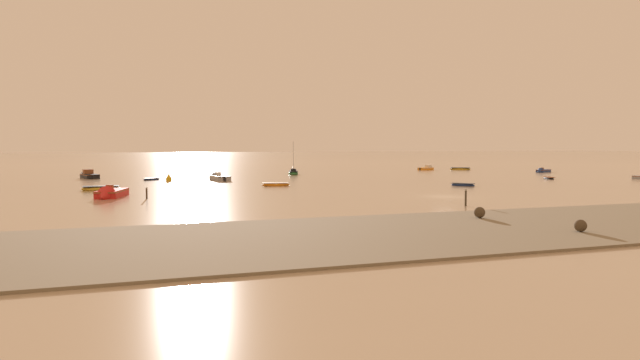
# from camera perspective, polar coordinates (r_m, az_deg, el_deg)

# --- Properties ---
(ground_plane) EXTENTS (800.00, 800.00, 0.00)m
(ground_plane) POSITION_cam_1_polar(r_m,az_deg,el_deg) (61.94, 12.76, -1.68)
(ground_plane) COLOR tan
(tidal_rock_near) EXTENTS (0.83, 0.83, 0.83)m
(tidal_rock_near) POSITION_cam_1_polar(r_m,az_deg,el_deg) (43.32, 16.10, -3.22)
(tidal_rock_near) COLOR #493A28
(tidal_rock_near) RESTS_ON mudflat_shore
(tidal_rock_right) EXTENTS (0.77, 0.77, 0.77)m
(tidal_rock_right) POSITION_cam_1_polar(r_m,az_deg,el_deg) (38.70, 25.23, -4.27)
(tidal_rock_right) COLOR #493A28
(tidal_rock_right) RESTS_ON mudflat_shore
(rowboat_moored_0) EXTENTS (3.95, 1.91, 0.60)m
(rowboat_moored_0) POSITION_cam_1_polar(r_m,az_deg,el_deg) (76.79, -4.58, -0.47)
(rowboat_moored_0) COLOR orange
(rowboat_moored_0) RESTS_ON ground
(rowboat_moored_1) EXTENTS (4.84, 3.33, 0.73)m
(rowboat_moored_1) POSITION_cam_1_polar(r_m,az_deg,el_deg) (130.07, 14.23, 1.11)
(rowboat_moored_1) COLOR gold
(rowboat_moored_1) RESTS_ON ground
(rowboat_moored_2) EXTENTS (1.89, 3.26, 0.49)m
(rowboat_moored_2) POSITION_cam_1_polar(r_m,az_deg,el_deg) (99.52, 22.47, 0.18)
(rowboat_moored_2) COLOR black
(rowboat_moored_2) RESTS_ON ground
(motorboat_moored_1) EXTENTS (4.70, 3.32, 1.53)m
(motorboat_moored_1) POSITION_cam_1_polar(r_m,az_deg,el_deg) (123.35, 21.89, 0.84)
(motorboat_moored_1) COLOR navy
(motorboat_moored_1) RESTS_ON ground
(rowboat_moored_3) EXTENTS (2.91, 3.31, 0.52)m
(rowboat_moored_3) POSITION_cam_1_polar(r_m,az_deg,el_deg) (78.86, 14.50, -0.48)
(rowboat_moored_3) COLOR navy
(rowboat_moored_3) RESTS_ON ground
(rowboat_moored_4) EXTENTS (4.67, 1.71, 0.73)m
(rowboat_moored_4) POSITION_cam_1_polar(r_m,az_deg,el_deg) (74.49, -21.60, -0.81)
(rowboat_moored_4) COLOR gold
(rowboat_moored_4) RESTS_ON ground
(rowboat_moored_5) EXTENTS (3.08, 2.54, 0.48)m
(rowboat_moored_5) POSITION_cam_1_polar(r_m,az_deg,el_deg) (93.17, -16.95, 0.08)
(rowboat_moored_5) COLOR navy
(rowboat_moored_5) RESTS_ON ground
(motorboat_moored_2) EXTENTS (4.63, 2.82, 1.66)m
(motorboat_moored_2) POSITION_cam_1_polar(r_m,az_deg,el_deg) (127.96, 11.02, 1.14)
(motorboat_moored_2) COLOR orange
(motorboat_moored_2) RESTS_ON ground
(sailboat_moored_0) EXTENTS (3.30, 6.18, 6.62)m
(sailboat_moored_0) POSITION_cam_1_polar(r_m,az_deg,el_deg) (106.86, -2.77, 0.75)
(sailboat_moored_0) COLOR #23602D
(sailboat_moored_0) RESTS_ON ground
(motorboat_moored_3) EXTENTS (3.62, 6.12, 2.20)m
(motorboat_moored_3) POSITION_cam_1_polar(r_m,az_deg,el_deg) (102.39, -22.72, 0.37)
(motorboat_moored_3) COLOR black
(motorboat_moored_3) RESTS_ON ground
(motorboat_moored_4) EXTENTS (2.89, 6.30, 2.09)m
(motorboat_moored_4) POSITION_cam_1_polar(r_m,az_deg,el_deg) (90.61, -10.43, 0.18)
(motorboat_moored_4) COLOR gray
(motorboat_moored_4) RESTS_ON ground
(rowboat_moored_6) EXTENTS (1.97, 4.44, 0.68)m
(rowboat_moored_6) POSITION_cam_1_polar(r_m,az_deg,el_deg) (112.64, -22.95, 0.56)
(rowboat_moored_6) COLOR #197084
(rowboat_moored_6) RESTS_ON ground
(motorboat_moored_5) EXTENTS (3.68, 6.69, 2.18)m
(motorboat_moored_5) POSITION_cam_1_polar(r_m,az_deg,el_deg) (63.31, -20.85, -1.44)
(motorboat_moored_5) COLOR red
(motorboat_moored_5) RESTS_ON ground
(channel_buoy) EXTENTS (0.90, 0.90, 2.30)m
(channel_buoy) POSITION_cam_1_polar(r_m,az_deg,el_deg) (89.82, -15.29, 0.19)
(channel_buoy) COLOR gold
(channel_buoy) RESTS_ON ground
(mooring_post_near) EXTENTS (0.22, 0.22, 1.71)m
(mooring_post_near) POSITION_cam_1_polar(r_m,az_deg,el_deg) (52.80, 14.77, -1.81)
(mooring_post_near) COLOR #3C3323
(mooring_post_near) RESTS_ON ground
(mooring_post_left) EXTENTS (0.22, 0.22, 1.35)m
(mooring_post_left) POSITION_cam_1_polar(r_m,az_deg,el_deg) (60.63, -17.41, -1.31)
(mooring_post_left) COLOR #453323
(mooring_post_left) RESTS_ON ground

